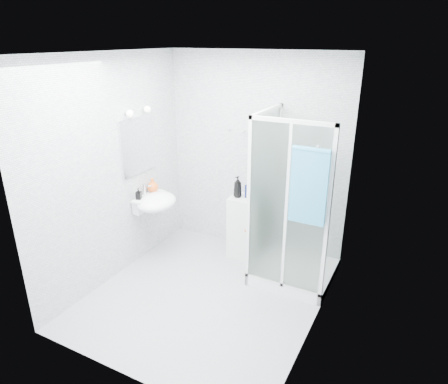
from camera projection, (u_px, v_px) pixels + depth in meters
The scene contains 12 objects.
room at pixel (204, 188), 4.04m from camera, with size 2.40×2.60×2.60m.
shower_enclosure at pixel (287, 245), 4.69m from camera, with size 0.90×0.95×2.00m.
wall_basin at pixel (155, 202), 5.02m from camera, with size 0.46×0.56×0.35m.
mirror at pixel (138, 145), 4.85m from camera, with size 0.02×0.60×0.70m, color white.
vanity_lights at pixel (138, 111), 4.67m from camera, with size 0.10×0.40×0.08m.
wall_hooks at pixel (236, 131), 5.06m from camera, with size 0.23×0.06×0.03m.
storage_cabinet at pixel (244, 227), 5.22m from camera, with size 0.34×0.37×0.83m.
hand_towel at pixel (309, 185), 3.88m from camera, with size 0.37×0.05×0.79m.
shampoo_bottle_a at pixel (238, 187), 5.03m from camera, with size 0.11×0.11×0.28m, color black.
shampoo_bottle_b at pixel (251, 188), 5.02m from camera, with size 0.11×0.12×0.25m, color #0C174D.
soap_dispenser_orange at pixel (153, 185), 5.13m from camera, with size 0.14×0.14×0.18m, color #E35B1A.
soap_dispenser_black at pixel (139, 194), 4.90m from camera, with size 0.06×0.07×0.14m, color black.
Camera 1 is at (1.93, -3.25, 2.73)m, focal length 32.00 mm.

